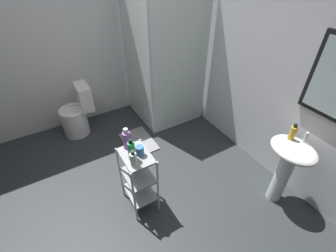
{
  "coord_description": "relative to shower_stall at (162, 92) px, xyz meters",
  "views": [
    {
      "loc": [
        1.65,
        -0.35,
        2.3
      ],
      "look_at": [
        0.0,
        0.62,
        0.82
      ],
      "focal_mm": 24.96,
      "sensor_mm": 36.0,
      "label": 1
    }
  ],
  "objects": [
    {
      "name": "sink_faucet",
      "position": [
        2.07,
        0.42,
        0.4
      ],
      "size": [
        0.03,
        0.03,
        0.1
      ],
      "primitive_type": "cylinder",
      "color": "silver",
      "rests_on": "pedestal_sink"
    },
    {
      "name": "rinse_cup",
      "position": [
        1.37,
        -1.0,
        0.33
      ],
      "size": [
        0.07,
        0.07,
        0.1
      ],
      "primitive_type": "cylinder",
      "color": "#3870B2",
      "rests_on": "storage_cart"
    },
    {
      "name": "lotion_bottle_white",
      "position": [
        1.47,
        -1.11,
        0.35
      ],
      "size": [
        0.06,
        0.06,
        0.18
      ],
      "color": "white",
      "rests_on": "storage_cart"
    },
    {
      "name": "wall_back",
      "position": [
        1.22,
        0.62,
        0.79
      ],
      "size": [
        4.2,
        0.14,
        2.5
      ],
      "color": "silver",
      "rests_on": "ground_plane"
    },
    {
      "name": "toilet",
      "position": [
        -0.27,
        -1.3,
        -0.15
      ],
      "size": [
        0.37,
        0.49,
        0.76
      ],
      "color": "white",
      "rests_on": "ground_plane"
    },
    {
      "name": "body_wash_bottle_green",
      "position": [
        1.38,
        -1.09,
        0.38
      ],
      "size": [
        0.07,
        0.07,
        0.23
      ],
      "color": "#289B55",
      "rests_on": "storage_cart"
    },
    {
      "name": "shower_stall",
      "position": [
        0.0,
        0.0,
        0.0
      ],
      "size": [
        0.92,
        0.92,
        2.0
      ],
      "color": "white",
      "rests_on": "ground_plane"
    },
    {
      "name": "conditioner_bottle_purple",
      "position": [
        1.21,
        -1.06,
        0.37
      ],
      "size": [
        0.08,
        0.08,
        0.23
      ],
      "color": "#87519F",
      "rests_on": "storage_cart"
    },
    {
      "name": "pedestal_sink",
      "position": [
        2.07,
        0.3,
        0.12
      ],
      "size": [
        0.46,
        0.37,
        0.81
      ],
      "color": "white",
      "rests_on": "ground_plane"
    },
    {
      "name": "bath_mat",
      "position": [
        0.41,
        -0.64,
        -0.45
      ],
      "size": [
        0.6,
        0.4,
        0.02
      ],
      "primitive_type": "cube",
      "color": "gray",
      "rests_on": "ground_plane"
    },
    {
      "name": "wall_left",
      "position": [
        -0.64,
        -1.22,
        0.79
      ],
      "size": [
        0.1,
        4.2,
        2.5
      ],
      "primitive_type": "cube",
      "color": "silver",
      "rests_on": "ground_plane"
    },
    {
      "name": "ground_plane",
      "position": [
        1.21,
        -1.22,
        -0.47
      ],
      "size": [
        4.2,
        4.2,
        0.02
      ],
      "primitive_type": "cube",
      "color": "#2C3132"
    },
    {
      "name": "storage_cart",
      "position": [
        1.35,
        -1.04,
        -0.03
      ],
      "size": [
        0.38,
        0.28,
        0.74
      ],
      "color": "silver",
      "rests_on": "ground_plane"
    },
    {
      "name": "hand_soap_bottle",
      "position": [
        1.98,
        0.33,
        0.42
      ],
      "size": [
        0.06,
        0.06,
        0.17
      ],
      "color": "gold",
      "rests_on": "pedestal_sink"
    }
  ]
}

